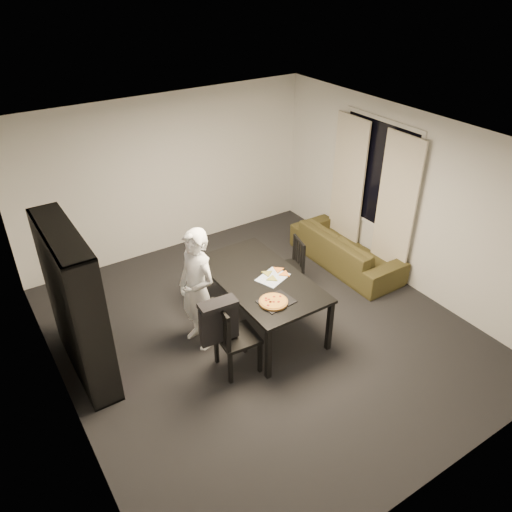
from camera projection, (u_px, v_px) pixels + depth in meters
room at (263, 248)px, 6.06m from camera, size 5.01×5.51×2.61m
window_pane at (377, 174)px, 7.53m from camera, size 0.02×1.40×1.60m
window_frame at (377, 174)px, 7.53m from camera, size 0.03×1.52×1.72m
curtain_left at (396, 209)px, 7.31m from camera, size 0.03×0.70×2.25m
curtain_right at (348, 185)px, 8.05m from camera, size 0.03×0.70×2.25m
bookshelf at (76, 305)px, 5.67m from camera, size 0.35×1.50×1.90m
dining_table at (260, 282)px, 6.49m from camera, size 1.03×1.86×0.77m
chair_left at (230, 334)px, 5.83m from camera, size 0.49×0.49×0.99m
chair_right at (292, 262)px, 7.31m from camera, size 0.48×0.48×0.85m
draped_jacket at (219, 320)px, 5.64m from camera, size 0.46×0.23×0.55m
person at (197, 290)px, 6.13m from camera, size 0.51×0.67×1.65m
baking_tray at (276, 302)px, 6.00m from camera, size 0.43×0.35×0.01m
pepperoni_pizza at (273, 302)px, 5.97m from camera, size 0.35×0.35×0.03m
kitchen_towel at (273, 277)px, 6.45m from camera, size 0.48×0.42×0.01m
pizza_slices at (275, 274)px, 6.50m from camera, size 0.39×0.33×0.01m
sofa at (346, 249)px, 8.02m from camera, size 0.78×1.99×0.58m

